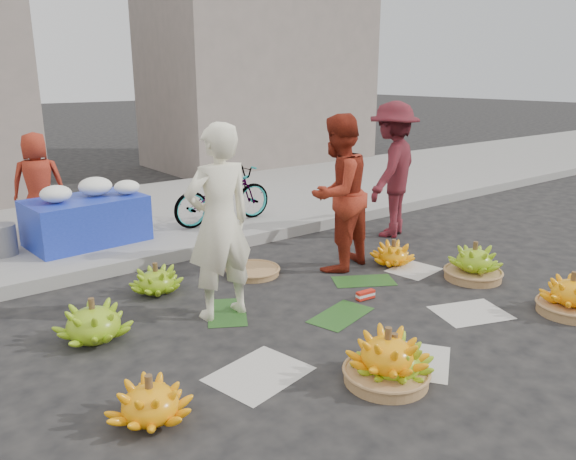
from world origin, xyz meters
TOP-DOWN VIEW (x-y plane):
  - ground at (0.00, 0.00)m, footprint 80.00×80.00m
  - curb at (0.00, 2.20)m, footprint 40.00×0.25m
  - sidewalk at (0.00, 4.30)m, footprint 40.00×4.00m
  - building_right at (4.50, 7.70)m, footprint 5.00×3.00m
  - newspaper_scatter at (0.00, -0.80)m, footprint 3.20×1.80m
  - banana_leaves at (-0.10, 0.20)m, footprint 2.00×1.00m
  - banana_bunch_0 at (-2.18, -0.65)m, footprint 0.65×0.65m
  - banana_bunch_1 at (-0.56, -1.24)m, footprint 0.61×0.61m
  - banana_bunch_2 at (-0.63, -1.25)m, footprint 0.61×0.61m
  - banana_bunch_3 at (1.62, -1.46)m, footprint 0.65×0.65m
  - banana_bunch_4 at (1.69, -0.37)m, footprint 0.60×0.60m
  - banana_bunch_5 at (1.36, 0.48)m, footprint 0.49×0.49m
  - banana_bunch_6 at (-2.08, 0.69)m, footprint 0.77×0.77m
  - banana_bunch_7 at (-1.21, 1.35)m, footprint 0.66×0.66m
  - basket_spare at (-0.13, 1.20)m, footprint 0.77×0.77m
  - incense_stack at (0.35, -0.07)m, footprint 0.20×0.08m
  - vendor_cream at (-0.96, 0.49)m, footprint 0.65×0.44m
  - vendor_red at (0.75, 0.81)m, footprint 0.99×0.85m
  - man_striped at (2.27, 1.37)m, footprint 1.34×1.09m
  - flower_table at (-1.28, 3.15)m, footprint 1.41×0.95m
  - grey_bucket at (-2.23, 3.26)m, footprint 0.32×0.32m
  - flower_vendor at (-1.59, 3.98)m, footprint 0.75×0.60m
  - bicycle at (0.56, 2.95)m, footprint 0.56×1.51m

SIDE VIEW (x-z plane):
  - ground at x=0.00m, z-range 0.00..0.00m
  - newspaper_scatter at x=0.00m, z-range 0.00..0.01m
  - banana_leaves at x=-0.10m, z-range 0.00..0.01m
  - basket_spare at x=-0.13m, z-range 0.00..0.07m
  - incense_stack at x=0.35m, z-range 0.01..0.09m
  - sidewalk at x=0.00m, z-range 0.00..0.12m
  - curb at x=0.00m, z-range 0.00..0.15m
  - banana_bunch_5 at x=1.36m, z-range -0.02..0.28m
  - banana_bunch_7 at x=-1.21m, z-range -0.02..0.30m
  - banana_bunch_0 at x=-2.18m, z-range -0.02..0.30m
  - banana_bunch_1 at x=-0.56m, z-range -0.02..0.33m
  - banana_bunch_6 at x=-2.08m, z-range -0.02..0.36m
  - banana_bunch_3 at x=1.62m, z-range -0.03..0.38m
  - banana_bunch_4 at x=1.69m, z-range -0.03..0.39m
  - banana_bunch_2 at x=-0.63m, z-range -0.03..0.39m
  - grey_bucket at x=-2.23m, z-range 0.12..0.48m
  - flower_table at x=-1.28m, z-range 0.05..0.84m
  - bicycle at x=0.56m, z-range 0.12..0.91m
  - flower_vendor at x=-1.59m, z-range 0.12..1.44m
  - vendor_red at x=0.75m, z-range 0.00..1.74m
  - vendor_cream at x=-0.96m, z-range 0.00..1.77m
  - man_striped at x=2.27m, z-range 0.00..1.81m
  - building_right at x=4.50m, z-range 0.00..5.00m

